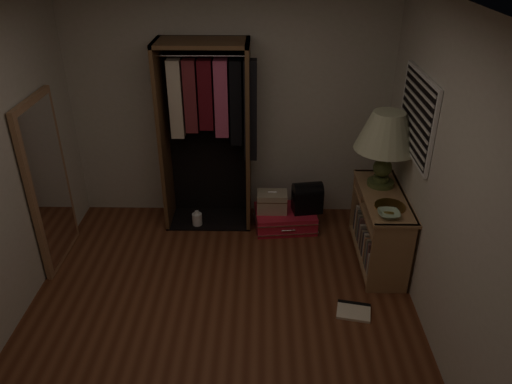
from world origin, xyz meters
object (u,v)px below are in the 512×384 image
train_case (272,202)px  white_jug (197,220)px  open_wardrobe (210,119)px  pink_suitcase (285,219)px  table_lamp (387,133)px  console_bookshelf (379,224)px  black_bag (307,197)px  floor_mirror (48,183)px

train_case → white_jug: 0.88m
open_wardrobe → white_jug: bearing=-137.0°
pink_suitcase → table_lamp: size_ratio=0.92×
console_bookshelf → open_wardrobe: size_ratio=0.55×
console_bookshelf → table_lamp: 0.93m
black_bag → floor_mirror: bearing=-176.0°
table_lamp → white_jug: (-1.92, 0.39, -1.23)m
open_wardrobe → table_lamp: size_ratio=2.57×
console_bookshelf → white_jug: 2.02m
pink_suitcase → white_jug: bearing=173.7°
floor_mirror → black_bag: bearing=13.4°
open_wardrobe → table_lamp: bearing=-17.7°
open_wardrobe → train_case: open_wardrobe is taller
black_bag → pink_suitcase: bearing=172.7°
console_bookshelf → black_bag: bearing=140.1°
black_bag → table_lamp: 1.21m
train_case → table_lamp: bearing=-19.3°
table_lamp → floor_mirror: bearing=-176.2°
train_case → white_jug: size_ratio=1.74×
open_wardrobe → train_case: (0.67, -0.17, -0.90)m
table_lamp → white_jug: size_ratio=4.10×
open_wardrobe → black_bag: (1.06, -0.16, -0.84)m
table_lamp → train_case: bearing=160.1°
console_bookshelf → train_case: bearing=152.4°
open_wardrobe → black_bag: open_wardrobe is taller
pink_suitcase → table_lamp: (0.92, -0.39, 1.20)m
white_jug → pink_suitcase: bearing=-0.0°
floor_mirror → white_jug: floor_mirror is taller
black_bag → white_jug: 1.28m
pink_suitcase → table_lamp: bearing=-29.0°
pink_suitcase → train_case: size_ratio=2.17×
train_case → floor_mirror: bearing=-163.9°
floor_mirror → white_jug: 1.64m
white_jug → console_bookshelf: bearing=-16.2°
console_bookshelf → table_lamp: table_lamp is taller
open_wardrobe → floor_mirror: 1.73m
open_wardrobe → white_jug: open_wardrobe is taller
console_bookshelf → table_lamp: size_ratio=1.40×
train_case → black_bag: 0.40m
train_case → pink_suitcase: bearing=0.1°
pink_suitcase → open_wardrobe: bearing=161.9°
open_wardrobe → floor_mirror: (-1.50, -0.77, -0.38)m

